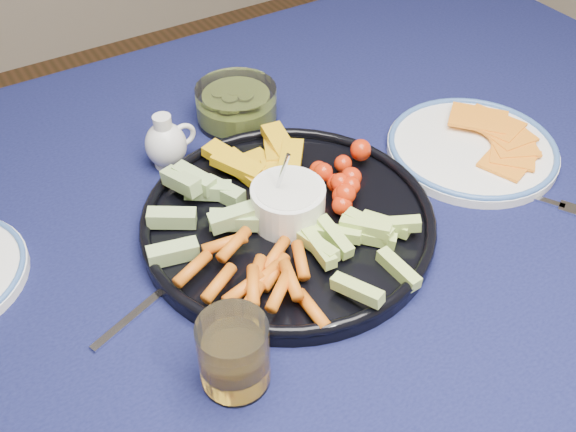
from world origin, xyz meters
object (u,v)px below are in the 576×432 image
crudite_platter (286,216)px  creamer_pitcher (166,144)px  pickle_bowl (237,106)px  cheese_plate (472,146)px  dining_table (264,273)px  juice_tumbler (234,357)px

crudite_platter → creamer_pitcher: size_ratio=4.59×
crudite_platter → pickle_bowl: size_ratio=3.02×
pickle_bowl → cheese_plate: size_ratio=0.50×
dining_table → pickle_bowl: (0.09, 0.24, 0.11)m
pickle_bowl → juice_tumbler: (-0.23, -0.42, 0.01)m
pickle_bowl → cheese_plate: 0.37m
cheese_plate → juice_tumbler: juice_tumbler is taller
dining_table → juice_tumbler: juice_tumbler is taller
dining_table → pickle_bowl: size_ratio=13.15×
creamer_pitcher → pickle_bowl: creamer_pitcher is taller
dining_table → crudite_platter: bearing=-30.1°
crudite_platter → creamer_pitcher: bearing=109.8°
dining_table → juice_tumbler: 0.26m
creamer_pitcher → pickle_bowl: size_ratio=0.66×
creamer_pitcher → pickle_bowl: bearing=18.3°
cheese_plate → juice_tumbler: 0.51m
pickle_bowl → creamer_pitcher: bearing=-161.7°
creamer_pitcher → juice_tumbler: size_ratio=0.96×
dining_table → cheese_plate: size_ratio=6.63×
dining_table → creamer_pitcher: (-0.05, 0.19, 0.12)m
cheese_plate → juice_tumbler: bearing=-162.0°
juice_tumbler → creamer_pitcher: bearing=76.5°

